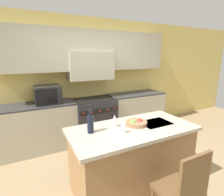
# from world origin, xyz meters

# --- Properties ---
(ground_plane) EXTENTS (10.00, 10.00, 0.00)m
(ground_plane) POSITION_xyz_m (0.00, 0.00, 0.00)
(ground_plane) COLOR #997F5B
(back_cabinetry) EXTENTS (10.00, 0.46, 2.70)m
(back_cabinetry) POSITION_xyz_m (0.00, 1.91, 1.60)
(back_cabinetry) COLOR #DBC166
(back_cabinetry) RESTS_ON ground_plane
(back_counter) EXTENTS (3.72, 0.62, 0.95)m
(back_counter) POSITION_xyz_m (0.00, 1.66, 0.47)
(back_counter) COLOR #B2AD93
(back_counter) RESTS_ON ground_plane
(range_stove) EXTENTS (0.90, 0.70, 0.93)m
(range_stove) POSITION_xyz_m (-0.00, 1.64, 0.46)
(range_stove) COLOR #2D2D33
(range_stove) RESTS_ON ground_plane
(microwave) EXTENTS (0.49, 0.44, 0.35)m
(microwave) POSITION_xyz_m (-0.94, 1.66, 1.12)
(microwave) COLOR black
(microwave) RESTS_ON back_counter
(kitchen_island) EXTENTS (1.71, 0.83, 0.92)m
(kitchen_island) POSITION_xyz_m (-0.10, -0.08, 0.47)
(kitchen_island) COLOR olive
(kitchen_island) RESTS_ON ground_plane
(island_chair) EXTENTS (0.42, 0.40, 0.98)m
(island_chair) POSITION_xyz_m (-0.00, -0.88, 0.54)
(island_chair) COLOR brown
(island_chair) RESTS_ON ground_plane
(wine_bottle) EXTENTS (0.08, 0.08, 0.30)m
(wine_bottle) POSITION_xyz_m (-0.66, 0.03, 1.04)
(wine_bottle) COLOR black
(wine_bottle) RESTS_ON kitchen_island
(wine_glass_near) EXTENTS (0.07, 0.07, 0.16)m
(wine_glass_near) POSITION_xyz_m (-0.30, -0.16, 1.03)
(wine_glass_near) COLOR white
(wine_glass_near) RESTS_ON kitchen_island
(wine_glass_far) EXTENTS (0.07, 0.07, 0.16)m
(wine_glass_far) POSITION_xyz_m (-0.30, 0.07, 1.03)
(wine_glass_far) COLOR white
(wine_glass_far) RESTS_ON kitchen_island
(fruit_bowl) EXTENTS (0.30, 0.30, 0.10)m
(fruit_bowl) POSITION_xyz_m (-0.00, -0.02, 0.95)
(fruit_bowl) COLOR #996B47
(fruit_bowl) RESTS_ON kitchen_island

